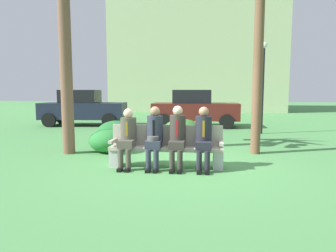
{
  "coord_description": "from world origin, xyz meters",
  "views": [
    {
      "loc": [
        0.4,
        -6.47,
        1.64
      ],
      "look_at": [
        -0.39,
        0.28,
        0.85
      ],
      "focal_mm": 32.53,
      "sensor_mm": 36.0,
      "label": 1
    }
  ],
  "objects_px": {
    "seated_man_centerleft": "(154,134)",
    "building_backdrop": "(197,29)",
    "seated_man_rightmost": "(203,135)",
    "parked_car_far": "(195,108)",
    "shrub_near_bench": "(117,133)",
    "seated_man_centerright": "(177,134)",
    "parked_car_near": "(83,108)",
    "park_bench": "(166,147)",
    "seated_man_leftmost": "(128,135)",
    "street_lamp": "(263,78)",
    "shrub_mid_lawn": "(108,141)",
    "shrub_far_lawn": "(182,131)",
    "palm_tree_short": "(261,0)"
  },
  "relations": [
    {
      "from": "seated_man_centerleft",
      "to": "parked_car_far",
      "type": "xyz_separation_m",
      "value": [
        0.63,
        7.71,
        0.11
      ]
    },
    {
      "from": "shrub_near_bench",
      "to": "seated_man_rightmost",
      "type": "bearing_deg",
      "value": -43.79
    },
    {
      "from": "shrub_near_bench",
      "to": "street_lamp",
      "type": "bearing_deg",
      "value": 33.7
    },
    {
      "from": "seated_man_leftmost",
      "to": "street_lamp",
      "type": "relative_size",
      "value": 0.37
    },
    {
      "from": "shrub_far_lawn",
      "to": "parked_car_near",
      "type": "height_order",
      "value": "parked_car_near"
    },
    {
      "from": "seated_man_centerleft",
      "to": "shrub_mid_lawn",
      "type": "distance_m",
      "value": 2.16
    },
    {
      "from": "shrub_mid_lawn",
      "to": "seated_man_rightmost",
      "type": "bearing_deg",
      "value": -30.36
    },
    {
      "from": "park_bench",
      "to": "parked_car_far",
      "type": "distance_m",
      "value": 7.59
    },
    {
      "from": "shrub_far_lawn",
      "to": "palm_tree_short",
      "type": "bearing_deg",
      "value": -36.33
    },
    {
      "from": "seated_man_rightmost",
      "to": "building_backdrop",
      "type": "distance_m",
      "value": 20.96
    },
    {
      "from": "seated_man_centerright",
      "to": "parked_car_near",
      "type": "bearing_deg",
      "value": 124.19
    },
    {
      "from": "seated_man_leftmost",
      "to": "seated_man_rightmost",
      "type": "distance_m",
      "value": 1.61
    },
    {
      "from": "parked_car_near",
      "to": "parked_car_far",
      "type": "xyz_separation_m",
      "value": [
        5.28,
        0.14,
        0.0
      ]
    },
    {
      "from": "shrub_near_bench",
      "to": "shrub_mid_lawn",
      "type": "bearing_deg",
      "value": -88.32
    },
    {
      "from": "seated_man_centerright",
      "to": "park_bench",
      "type": "bearing_deg",
      "value": 152.99
    },
    {
      "from": "parked_car_near",
      "to": "parked_car_far",
      "type": "bearing_deg",
      "value": 1.49
    },
    {
      "from": "seated_man_rightmost",
      "to": "palm_tree_short",
      "type": "relative_size",
      "value": 0.25
    },
    {
      "from": "shrub_near_bench",
      "to": "parked_car_far",
      "type": "height_order",
      "value": "parked_car_far"
    },
    {
      "from": "park_bench",
      "to": "seated_man_leftmost",
      "type": "distance_m",
      "value": 0.87
    },
    {
      "from": "shrub_mid_lawn",
      "to": "street_lamp",
      "type": "bearing_deg",
      "value": 41.22
    },
    {
      "from": "parked_car_near",
      "to": "street_lamp",
      "type": "distance_m",
      "value": 8.22
    },
    {
      "from": "seated_man_centerleft",
      "to": "shrub_near_bench",
      "type": "bearing_deg",
      "value": 121.9
    },
    {
      "from": "seated_man_centerright",
      "to": "parked_car_near",
      "type": "height_order",
      "value": "parked_car_near"
    },
    {
      "from": "park_bench",
      "to": "seated_man_rightmost",
      "type": "xyz_separation_m",
      "value": [
        0.8,
        -0.13,
        0.29
      ]
    },
    {
      "from": "building_backdrop",
      "to": "shrub_near_bench",
      "type": "bearing_deg",
      "value": -96.23
    },
    {
      "from": "shrub_near_bench",
      "to": "street_lamp",
      "type": "height_order",
      "value": "street_lamp"
    },
    {
      "from": "parked_car_near",
      "to": "parked_car_far",
      "type": "height_order",
      "value": "same"
    },
    {
      "from": "seated_man_leftmost",
      "to": "shrub_mid_lawn",
      "type": "distance_m",
      "value": 1.8
    },
    {
      "from": "palm_tree_short",
      "to": "shrub_mid_lawn",
      "type": "bearing_deg",
      "value": -175.85
    },
    {
      "from": "shrub_far_lawn",
      "to": "parked_car_near",
      "type": "distance_m",
      "value": 6.62
    },
    {
      "from": "shrub_near_bench",
      "to": "seated_man_centerright",
      "type": "bearing_deg",
      "value": -50.58
    },
    {
      "from": "park_bench",
      "to": "seated_man_leftmost",
      "type": "xyz_separation_m",
      "value": [
        -0.82,
        -0.13,
        0.27
      ]
    },
    {
      "from": "seated_man_centerleft",
      "to": "seated_man_centerright",
      "type": "relative_size",
      "value": 0.99
    },
    {
      "from": "seated_man_centerleft",
      "to": "building_backdrop",
      "type": "height_order",
      "value": "building_backdrop"
    },
    {
      "from": "park_bench",
      "to": "street_lamp",
      "type": "bearing_deg",
      "value": 61.43
    },
    {
      "from": "seated_man_rightmost",
      "to": "park_bench",
      "type": "bearing_deg",
      "value": 170.77
    },
    {
      "from": "building_backdrop",
      "to": "shrub_far_lawn",
      "type": "bearing_deg",
      "value": -90.09
    },
    {
      "from": "street_lamp",
      "to": "building_backdrop",
      "type": "height_order",
      "value": "building_backdrop"
    },
    {
      "from": "seated_man_leftmost",
      "to": "street_lamp",
      "type": "distance_m",
      "value": 6.96
    },
    {
      "from": "shrub_near_bench",
      "to": "shrub_far_lawn",
      "type": "distance_m",
      "value": 2.06
    },
    {
      "from": "shrub_mid_lawn",
      "to": "parked_car_near",
      "type": "xyz_separation_m",
      "value": [
        -3.15,
        6.08,
        0.53
      ]
    },
    {
      "from": "seated_man_centerleft",
      "to": "street_lamp",
      "type": "height_order",
      "value": "street_lamp"
    },
    {
      "from": "park_bench",
      "to": "street_lamp",
      "type": "height_order",
      "value": "street_lamp"
    },
    {
      "from": "parked_car_near",
      "to": "palm_tree_short",
      "type": "bearing_deg",
      "value": -39.4
    },
    {
      "from": "seated_man_rightmost",
      "to": "parked_car_far",
      "type": "bearing_deg",
      "value": 92.97
    },
    {
      "from": "parked_car_far",
      "to": "palm_tree_short",
      "type": "bearing_deg",
      "value": -73.37
    },
    {
      "from": "parked_car_near",
      "to": "shrub_far_lawn",
      "type": "bearing_deg",
      "value": -40.58
    },
    {
      "from": "seated_man_centerleft",
      "to": "seated_man_centerright",
      "type": "bearing_deg",
      "value": 0.88
    },
    {
      "from": "shrub_mid_lawn",
      "to": "shrub_far_lawn",
      "type": "bearing_deg",
      "value": 43.72
    },
    {
      "from": "seated_man_leftmost",
      "to": "building_backdrop",
      "type": "relative_size",
      "value": 0.09
    }
  ]
}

